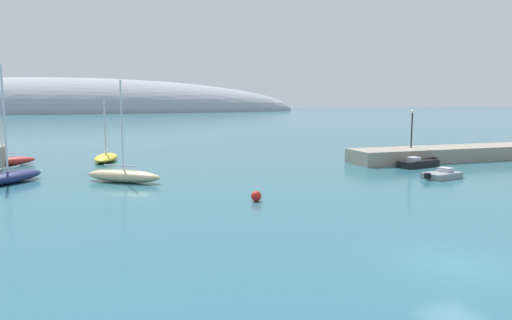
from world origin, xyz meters
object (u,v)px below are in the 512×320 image
object	(u,v)px
sailboat_red_end_of_line	(3,161)
mooring_buoy_red	(256,196)
sailboat_yellow_near_shore	(106,157)
motorboat_black_outer	(418,163)
motorboat_grey_foreground	(442,175)
harbor_lamp_post	(412,125)
sailboat_navy_outer_mooring	(8,177)
sailboat_sand_mid_mooring	(124,175)

from	to	relation	value
sailboat_red_end_of_line	mooring_buoy_red	bearing A→B (deg)	-78.27
sailboat_yellow_near_shore	motorboat_black_outer	size ratio (longest dim) A/B	1.32
motorboat_grey_foreground	harbor_lamp_post	xyz separation A→B (m)	(4.93, 10.85, 3.92)
sailboat_yellow_near_shore	mooring_buoy_red	bearing A→B (deg)	30.68
motorboat_black_outer	sailboat_yellow_near_shore	bearing A→B (deg)	-39.75
sailboat_navy_outer_mooring	sailboat_red_end_of_line	bearing A→B (deg)	49.65
sailboat_red_end_of_line	motorboat_grey_foreground	xyz separation A→B (m)	(38.65, -22.35, -0.21)
sailboat_red_end_of_line	motorboat_grey_foreground	world-z (taller)	sailboat_red_end_of_line
sailboat_yellow_near_shore	motorboat_black_outer	world-z (taller)	sailboat_yellow_near_shore
sailboat_yellow_near_shore	harbor_lamp_post	size ratio (longest dim) A/B	1.65
motorboat_black_outer	harbor_lamp_post	world-z (taller)	harbor_lamp_post
sailboat_sand_mid_mooring	mooring_buoy_red	size ratio (longest dim) A/B	11.83
sailboat_sand_mid_mooring	harbor_lamp_post	size ratio (longest dim) A/B	2.03
harbor_lamp_post	sailboat_navy_outer_mooring	bearing A→B (deg)	-179.51
sailboat_sand_mid_mooring	sailboat_navy_outer_mooring	bearing A→B (deg)	-158.55
sailboat_sand_mid_mooring	sailboat_red_end_of_line	distance (m)	18.44
sailboat_red_end_of_line	mooring_buoy_red	world-z (taller)	sailboat_red_end_of_line
motorboat_grey_foreground	mooring_buoy_red	xyz separation A→B (m)	(-19.24, -3.50, 0.05)
sailboat_sand_mid_mooring	mooring_buoy_red	distance (m)	13.89
motorboat_grey_foreground	harbor_lamp_post	size ratio (longest dim) A/B	0.96
sailboat_yellow_near_shore	motorboat_grey_foreground	world-z (taller)	sailboat_yellow_near_shore
motorboat_black_outer	mooring_buoy_red	bearing A→B (deg)	12.90
sailboat_sand_mid_mooring	harbor_lamp_post	distance (m)	32.66
mooring_buoy_red	harbor_lamp_post	distance (m)	28.37
sailboat_navy_outer_mooring	harbor_lamp_post	size ratio (longest dim) A/B	2.32
motorboat_grey_foreground	motorboat_black_outer	xyz separation A→B (m)	(2.69, 6.71, 0.08)
sailboat_sand_mid_mooring	mooring_buoy_red	xyz separation A→B (m)	(8.14, -11.25, -0.23)
motorboat_black_outer	sailboat_navy_outer_mooring	bearing A→B (deg)	-17.55
motorboat_black_outer	mooring_buoy_red	distance (m)	24.19
motorboat_grey_foreground	sailboat_yellow_near_shore	bearing A→B (deg)	128.20
sailboat_navy_outer_mooring	motorboat_black_outer	xyz separation A→B (m)	(39.40, -3.78, -0.19)
harbor_lamp_post	mooring_buoy_red	bearing A→B (deg)	-149.30
sailboat_navy_outer_mooring	motorboat_black_outer	distance (m)	39.58
sailboat_yellow_near_shore	sailboat_sand_mid_mooring	distance (m)	15.12
sailboat_navy_outer_mooring	harbor_lamp_post	world-z (taller)	sailboat_navy_outer_mooring
motorboat_grey_foreground	sailboat_navy_outer_mooring	bearing A→B (deg)	151.38
sailboat_navy_outer_mooring	mooring_buoy_red	size ratio (longest dim) A/B	13.49
sailboat_sand_mid_mooring	sailboat_navy_outer_mooring	size ratio (longest dim) A/B	0.88
motorboat_black_outer	motorboat_grey_foreground	bearing A→B (deg)	56.09
sailboat_navy_outer_mooring	sailboat_red_end_of_line	xyz separation A→B (m)	(-1.95, 11.85, -0.06)
mooring_buoy_red	sailboat_navy_outer_mooring	bearing A→B (deg)	141.30
sailboat_yellow_near_shore	harbor_lamp_post	xyz separation A→B (m)	(33.03, -12.01, 3.76)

